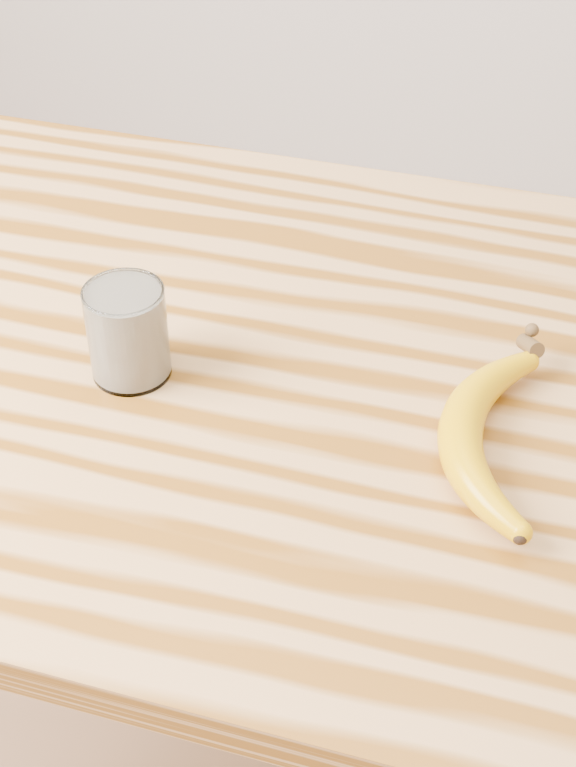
# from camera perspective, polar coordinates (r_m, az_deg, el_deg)

# --- Properties ---
(table) EXTENTS (1.20, 0.80, 0.90)m
(table) POSITION_cam_1_polar(r_m,az_deg,el_deg) (1.14, 1.18, -4.03)
(table) COLOR #B3834A
(table) RESTS_ON ground
(smoothie_glass) EXTENTS (0.08, 0.08, 0.10)m
(smoothie_glass) POSITION_cam_1_polar(r_m,az_deg,el_deg) (1.03, -8.56, 2.73)
(smoothie_glass) COLOR white
(smoothie_glass) RESTS_ON table
(banana) EXTENTS (0.15, 0.34, 0.04)m
(banana) POSITION_cam_1_polar(r_m,az_deg,el_deg) (0.96, 9.12, -2.49)
(banana) COLOR #CE9503
(banana) RESTS_ON table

